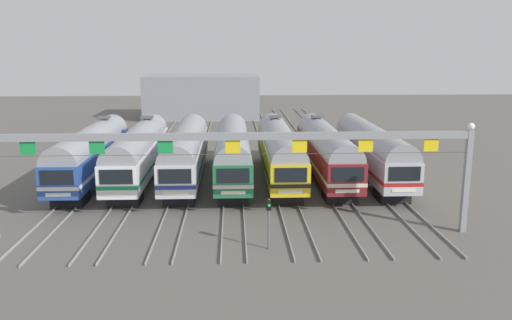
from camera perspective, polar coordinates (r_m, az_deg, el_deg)
The scene contains 12 objects.
ground_plane at distance 46.02m, azimuth -2.49°, elevation -2.25°, with size 160.00×160.00×0.00m, color #5B564F.
track_bed at distance 62.61m, azimuth -2.52°, elevation 1.73°, with size 25.74×70.00×0.15m.
commuter_train_blue at distance 47.02m, azimuth -17.46°, elevation 0.86°, with size 2.88×18.06×5.05m.
commuter_train_white at distance 46.14m, azimuth -12.60°, elevation 0.92°, with size 2.88×18.06×5.05m.
commuter_train_silver at distance 45.60m, azimuth -7.60°, elevation 0.98°, with size 2.88×18.06×4.77m.
commuter_train_green at distance 45.42m, azimuth -2.52°, elevation 1.03°, with size 2.88×18.06×4.77m.
commuter_train_yellow at distance 45.60m, azimuth 2.57°, elevation 1.08°, with size 2.88×18.06×5.05m.
commuter_train_maroon at distance 46.13m, azimuth 7.57°, elevation 1.11°, with size 2.88×18.06×5.05m.
commuter_train_stainless at distance 47.00m, azimuth 12.43°, elevation 1.14°, with size 2.88×18.06×4.77m.
catenary_gantry at distance 31.65m, azimuth -2.53°, elevation 1.11°, with size 29.48×0.44×6.97m.
yard_signal_mast at distance 30.27m, azimuth 1.38°, elevation -5.91°, with size 0.28×0.35×3.02m.
maintenance_building at distance 86.58m, azimuth -5.83°, elevation 6.86°, with size 18.19×10.00×6.85m, color gray.
Camera 1 is at (0.02, -44.54, 11.58)m, focal length 36.88 mm.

